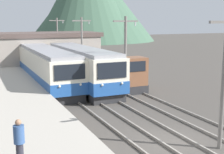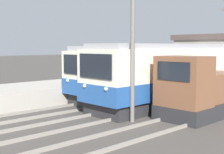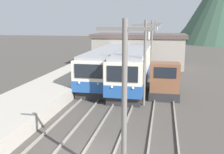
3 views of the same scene
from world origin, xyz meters
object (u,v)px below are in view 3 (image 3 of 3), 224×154
(catenary_mast_far, at_px, (152,47))
(catenary_mast_distant, at_px, (155,40))
(commuter_train_center, at_px, (133,69))
(shunting_locomotive, at_px, (165,81))
(commuter_train_left, at_px, (108,66))
(catenary_mast_near, at_px, (125,99))
(catenary_mast_mid, at_px, (145,60))

(catenary_mast_far, height_order, catenary_mast_distant, same)
(commuter_train_center, relative_size, shunting_locomotive, 2.69)
(shunting_locomotive, bearing_deg, catenary_mast_far, 102.42)
(commuter_train_left, height_order, commuter_train_center, commuter_train_center)
(shunting_locomotive, height_order, catenary_mast_near, catenary_mast_near)
(catenary_mast_near, distance_m, catenary_mast_far, 20.08)
(commuter_train_left, xyz_separation_m, catenary_mast_distant, (4.31, 12.65, 1.84))
(catenary_mast_near, relative_size, catenary_mast_mid, 1.00)
(catenary_mast_distant, bearing_deg, catenary_mast_far, -90.00)
(shunting_locomotive, bearing_deg, catenary_mast_mid, -114.53)
(catenary_mast_near, height_order, catenary_mast_distant, same)
(catenary_mast_mid, distance_m, catenary_mast_far, 10.04)
(commuter_train_left, bearing_deg, catenary_mast_distant, 71.19)
(commuter_train_left, distance_m, catenary_mast_far, 5.36)
(catenary_mast_mid, height_order, catenary_mast_far, same)
(catenary_mast_far, bearing_deg, shunting_locomotive, -77.58)
(commuter_train_left, bearing_deg, catenary_mast_near, -76.15)
(catenary_mast_far, xyz_separation_m, catenary_mast_distant, (0.00, 10.04, 0.00))
(catenary_mast_mid, relative_size, catenary_mast_distant, 1.00)
(catenary_mast_distant, bearing_deg, catenary_mast_near, -90.00)
(commuter_train_left, height_order, catenary_mast_distant, catenary_mast_distant)
(catenary_mast_far, bearing_deg, catenary_mast_near, -90.00)
(catenary_mast_near, bearing_deg, catenary_mast_mid, 90.00)
(catenary_mast_mid, relative_size, catenary_mast_far, 1.00)
(commuter_train_left, relative_size, catenary_mast_far, 2.36)
(shunting_locomotive, height_order, catenary_mast_mid, catenary_mast_mid)
(catenary_mast_mid, distance_m, catenary_mast_distant, 20.08)
(shunting_locomotive, xyz_separation_m, catenary_mast_near, (-1.49, -13.31, 2.25))
(catenary_mast_mid, xyz_separation_m, catenary_mast_far, (0.00, 10.04, 0.00))
(shunting_locomotive, distance_m, catenary_mast_mid, 4.24)
(commuter_train_center, distance_m, shunting_locomotive, 4.03)
(commuter_train_left, distance_m, catenary_mast_mid, 8.79)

